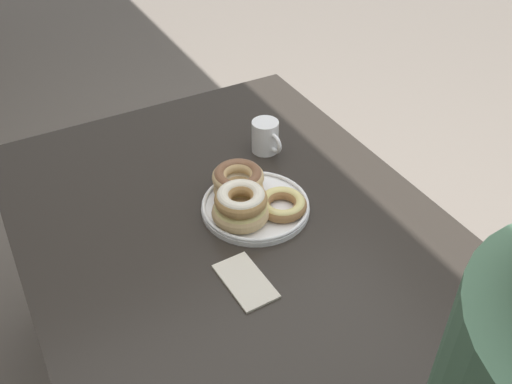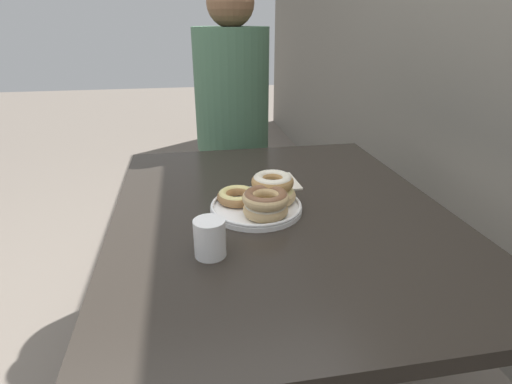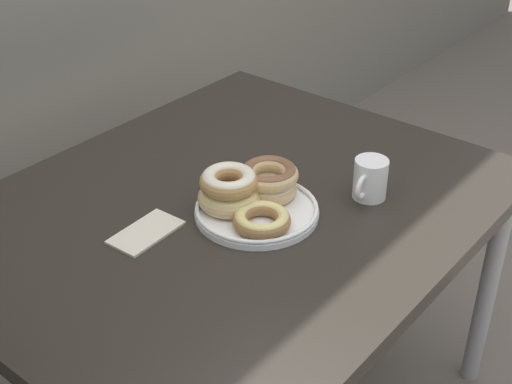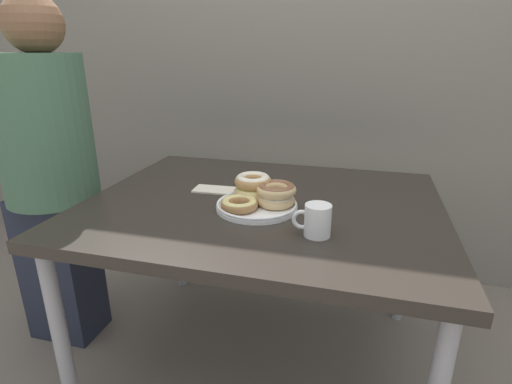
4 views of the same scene
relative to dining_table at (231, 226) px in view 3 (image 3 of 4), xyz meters
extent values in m
cube|color=#28231E|center=(0.00, 0.00, 0.04)|extent=(1.24, 0.99, 0.04)
cylinder|color=#99999E|center=(0.56, -0.44, -0.31)|extent=(0.05, 0.05, 0.66)
cylinder|color=#99999E|center=(0.56, 0.44, -0.31)|extent=(0.05, 0.05, 0.66)
cylinder|color=white|center=(0.00, -0.08, 0.07)|extent=(0.27, 0.27, 0.01)
torus|color=white|center=(0.00, -0.08, 0.08)|extent=(0.27, 0.27, 0.01)
torus|color=#D6B27A|center=(0.06, -0.06, 0.09)|extent=(0.18, 0.18, 0.04)
torus|color=silver|center=(0.06, -0.06, 0.10)|extent=(0.17, 0.17, 0.03)
torus|color=#D6B27A|center=(-0.03, -0.02, 0.10)|extent=(0.18, 0.18, 0.04)
torus|color=#E0D17F|center=(-0.03, -0.02, 0.11)|extent=(0.17, 0.17, 0.03)
torus|color=#9E7042|center=(-0.05, -0.13, 0.09)|extent=(0.14, 0.14, 0.03)
torus|color=#E0D17F|center=(-0.05, -0.13, 0.10)|extent=(0.13, 0.13, 0.03)
torus|color=#D6B27A|center=(0.06, -0.06, 0.13)|extent=(0.18, 0.18, 0.04)
torus|color=brown|center=(0.06, -0.06, 0.14)|extent=(0.17, 0.17, 0.03)
torus|color=#B2844C|center=(-0.03, -0.02, 0.14)|extent=(0.18, 0.18, 0.04)
torus|color=silver|center=(-0.03, -0.02, 0.15)|extent=(0.17, 0.17, 0.03)
cylinder|color=white|center=(0.22, -0.23, 0.11)|extent=(0.08, 0.08, 0.09)
cylinder|color=#382114|center=(0.22, -0.23, 0.15)|extent=(0.06, 0.06, 0.00)
torus|color=white|center=(0.18, -0.23, 0.11)|extent=(0.06, 0.02, 0.06)
cube|color=beige|center=(-0.20, 0.06, 0.06)|extent=(0.16, 0.09, 0.01)
camera|label=1|loc=(-0.97, 0.45, 1.00)|focal=40.00mm
camera|label=2|loc=(1.06, -0.26, 0.59)|focal=28.00mm
camera|label=3|loc=(-1.02, -0.90, 0.93)|focal=50.00mm
camera|label=4|loc=(0.33, -1.28, 0.57)|focal=28.00mm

